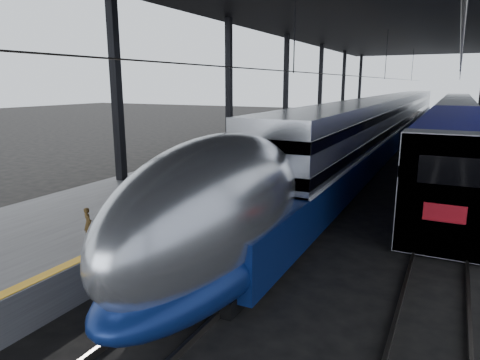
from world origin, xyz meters
The scene contains 8 objects.
ground centered at (0.00, 0.00, 0.00)m, with size 160.00×160.00×0.00m, color black.
platform centered at (-3.50, 20.00, 0.50)m, with size 6.00×80.00×1.00m, color #4C4C4F.
yellow_strip centered at (-0.70, 20.00, 1.00)m, with size 0.30×80.00×0.01m, color orange.
rails centered at (4.50, 20.00, 0.08)m, with size 6.52×80.00×0.16m.
canopy centered at (1.90, 20.00, 9.12)m, with size 18.00×75.00×9.47m.
tgv_train centered at (2.00, 27.25, 1.91)m, with size 2.84×65.20×4.08m.
second_train centered at (7.00, 31.44, 1.89)m, with size 2.71×56.05×3.74m.
child centered at (-1.56, -1.04, 1.44)m, with size 0.32×0.21×0.87m, color #4E391A.
Camera 1 is at (7.02, -9.00, 5.11)m, focal length 32.00 mm.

